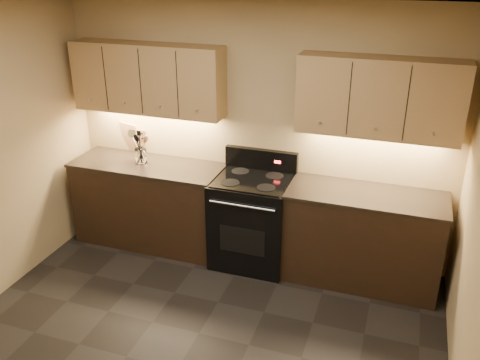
% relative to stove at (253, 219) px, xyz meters
% --- Properties ---
extents(ceiling, '(4.00, 4.00, 0.00)m').
position_rel_stove_xyz_m(ceiling, '(-0.08, -1.68, 2.12)').
color(ceiling, silver).
rests_on(ceiling, wall_back).
extents(wall_back, '(4.00, 0.04, 2.60)m').
position_rel_stove_xyz_m(wall_back, '(-0.08, 0.32, 0.82)').
color(wall_back, tan).
rests_on(wall_back, ground).
extents(counter_left, '(1.62, 0.62, 0.93)m').
position_rel_stove_xyz_m(counter_left, '(-1.18, 0.02, -0.01)').
color(counter_left, black).
rests_on(counter_left, ground).
extents(counter_right, '(1.46, 0.62, 0.93)m').
position_rel_stove_xyz_m(counter_right, '(1.10, 0.02, -0.01)').
color(counter_right, black).
rests_on(counter_right, ground).
extents(stove, '(0.76, 0.68, 1.14)m').
position_rel_stove_xyz_m(stove, '(0.00, 0.00, 0.00)').
color(stove, black).
rests_on(stove, ground).
extents(upper_cab_left, '(1.60, 0.30, 0.70)m').
position_rel_stove_xyz_m(upper_cab_left, '(-1.18, 0.17, 1.32)').
color(upper_cab_left, '#AE7F57').
rests_on(upper_cab_left, wall_back).
extents(upper_cab_right, '(1.44, 0.30, 0.70)m').
position_rel_stove_xyz_m(upper_cab_right, '(1.10, 0.17, 1.32)').
color(upper_cab_right, '#AE7F57').
rests_on(upper_cab_right, wall_back).
extents(outlet_plate, '(0.08, 0.01, 0.12)m').
position_rel_stove_xyz_m(outlet_plate, '(-1.38, 0.31, 0.64)').
color(outlet_plate, '#B2B5BA').
rests_on(outlet_plate, wall_back).
extents(utensil_crock, '(0.13, 0.13, 0.16)m').
position_rel_stove_xyz_m(utensil_crock, '(-1.25, 0.03, 0.52)').
color(utensil_crock, white).
rests_on(utensil_crock, counter_left).
extents(cutting_board, '(0.27, 0.15, 0.34)m').
position_rel_stove_xyz_m(cutting_board, '(-1.51, 0.28, 0.62)').
color(cutting_board, tan).
rests_on(cutting_board, counter_left).
extents(wooden_spoon, '(0.17, 0.10, 0.30)m').
position_rel_stove_xyz_m(wooden_spoon, '(-1.28, 0.03, 0.62)').
color(wooden_spoon, tan).
rests_on(wooden_spoon, utensil_crock).
extents(black_spoon, '(0.06, 0.16, 0.33)m').
position_rel_stove_xyz_m(black_spoon, '(-1.25, 0.06, 0.63)').
color(black_spoon, black).
rests_on(black_spoon, utensil_crock).
extents(black_turner, '(0.12, 0.14, 0.35)m').
position_rel_stove_xyz_m(black_turner, '(-1.24, 0.02, 0.64)').
color(black_turner, black).
rests_on(black_turner, utensil_crock).
extents(steel_spatula, '(0.22, 0.15, 0.36)m').
position_rel_stove_xyz_m(steel_spatula, '(-1.23, 0.04, 0.64)').
color(steel_spatula, silver).
rests_on(steel_spatula, utensil_crock).
extents(steel_skimmer, '(0.25, 0.16, 0.35)m').
position_rel_stove_xyz_m(steel_skimmer, '(-1.24, 0.03, 0.64)').
color(steel_skimmer, silver).
rests_on(steel_skimmer, utensil_crock).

